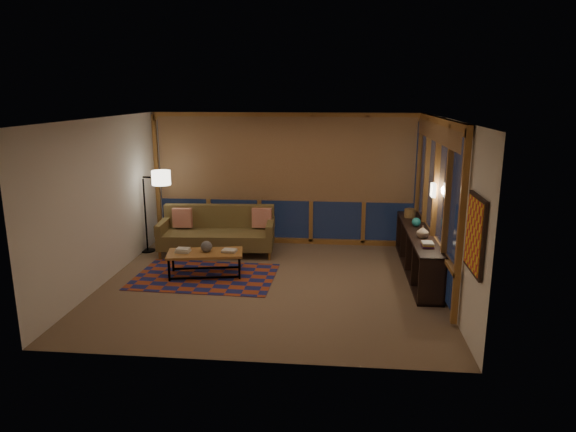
# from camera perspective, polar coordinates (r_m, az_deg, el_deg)

# --- Properties ---
(floor) EXTENTS (5.50, 5.00, 0.01)m
(floor) POSITION_cam_1_polar(r_m,az_deg,el_deg) (8.55, -2.01, -7.61)
(floor) COLOR #90725A
(floor) RESTS_ON ground
(ceiling) EXTENTS (5.50, 5.00, 0.01)m
(ceiling) POSITION_cam_1_polar(r_m,az_deg,el_deg) (7.98, -2.18, 10.76)
(ceiling) COLOR silver
(ceiling) RESTS_ON walls
(walls) EXTENTS (5.51, 5.01, 2.70)m
(walls) POSITION_cam_1_polar(r_m,az_deg,el_deg) (8.16, -2.09, 1.26)
(walls) COLOR white
(walls) RESTS_ON floor
(window_wall_back) EXTENTS (5.30, 0.16, 2.60)m
(window_wall_back) POSITION_cam_1_polar(r_m,az_deg,el_deg) (10.53, -0.33, 4.08)
(window_wall_back) COLOR #B47730
(window_wall_back) RESTS_ON walls
(window_wall_right) EXTENTS (0.16, 3.70, 2.60)m
(window_wall_right) POSITION_cam_1_polar(r_m,az_deg,el_deg) (8.83, 15.97, 1.68)
(window_wall_right) COLOR #B47730
(window_wall_right) RESTS_ON walls
(wall_art) EXTENTS (0.06, 0.74, 0.94)m
(wall_art) POSITION_cam_1_polar(r_m,az_deg,el_deg) (6.48, 20.03, -1.94)
(wall_art) COLOR red
(wall_art) RESTS_ON walls
(wall_sconce) EXTENTS (0.12, 0.18, 0.22)m
(wall_sconce) POSITION_cam_1_polar(r_m,az_deg,el_deg) (8.63, 15.84, 2.78)
(wall_sconce) COLOR white
(wall_sconce) RESTS_ON walls
(sofa) EXTENTS (2.25, 1.03, 0.90)m
(sofa) POSITION_cam_1_polar(r_m,az_deg,el_deg) (10.09, -7.89, -1.71)
(sofa) COLOR brown
(sofa) RESTS_ON floor
(pillow_left) EXTENTS (0.38, 0.14, 0.38)m
(pillow_left) POSITION_cam_1_polar(r_m,az_deg,el_deg) (10.34, -11.65, -0.42)
(pillow_left) COLOR red
(pillow_left) RESTS_ON sofa
(pillow_right) EXTENTS (0.39, 0.13, 0.38)m
(pillow_right) POSITION_cam_1_polar(r_m,az_deg,el_deg) (10.14, -2.92, -0.41)
(pillow_right) COLOR red
(pillow_right) RESTS_ON sofa
(area_rug) EXTENTS (2.42, 1.65, 0.01)m
(area_rug) POSITION_cam_1_polar(r_m,az_deg,el_deg) (9.00, -9.20, -6.65)
(area_rug) COLOR #983C1D
(area_rug) RESTS_ON floor
(coffee_table) EXTENTS (1.36, 0.80, 0.43)m
(coffee_table) POSITION_cam_1_polar(r_m,az_deg,el_deg) (8.99, -9.15, -5.28)
(coffee_table) COLOR #B47730
(coffee_table) RESTS_ON floor
(book_stack_a) EXTENTS (0.25, 0.20, 0.07)m
(book_stack_a) POSITION_cam_1_polar(r_m,az_deg,el_deg) (8.97, -11.60, -3.74)
(book_stack_a) COLOR beige
(book_stack_a) RESTS_ON coffee_table
(book_stack_b) EXTENTS (0.28, 0.23, 0.05)m
(book_stack_b) POSITION_cam_1_polar(r_m,az_deg,el_deg) (8.87, -6.53, -3.83)
(book_stack_b) COLOR beige
(book_stack_b) RESTS_ON coffee_table
(ceramic_pot) EXTENTS (0.26, 0.26, 0.20)m
(ceramic_pot) POSITION_cam_1_polar(r_m,az_deg,el_deg) (8.91, -9.05, -3.34)
(ceramic_pot) COLOR black
(ceramic_pot) RESTS_ON coffee_table
(floor_lamp) EXTENTS (0.58, 0.41, 1.64)m
(floor_lamp) POSITION_cam_1_polar(r_m,az_deg,el_deg) (10.44, -15.59, 0.53)
(floor_lamp) COLOR black
(floor_lamp) RESTS_ON floor
(bookshelf) EXTENTS (0.40, 3.02, 0.76)m
(bookshelf) POSITION_cam_1_polar(r_m,az_deg,el_deg) (9.26, 14.18, -3.89)
(bookshelf) COLOR #34211C
(bookshelf) RESTS_ON floor
(basket) EXTENTS (0.27, 0.27, 0.16)m
(basket) POSITION_cam_1_polar(r_m,az_deg,el_deg) (10.10, 13.40, 0.32)
(basket) COLOR olive
(basket) RESTS_ON bookshelf
(teal_bowl) EXTENTS (0.18, 0.18, 0.16)m
(teal_bowl) POSITION_cam_1_polar(r_m,az_deg,el_deg) (9.43, 14.06, -0.66)
(teal_bowl) COLOR teal
(teal_bowl) RESTS_ON bookshelf
(vase) EXTENTS (0.24, 0.24, 0.20)m
(vase) POSITION_cam_1_polar(r_m,az_deg,el_deg) (8.74, 14.74, -1.69)
(vase) COLOR tan
(vase) RESTS_ON bookshelf
(shelf_book_stack) EXTENTS (0.25, 0.31, 0.08)m
(shelf_book_stack) POSITION_cam_1_polar(r_m,az_deg,el_deg) (8.27, 15.24, -3.03)
(shelf_book_stack) COLOR beige
(shelf_book_stack) RESTS_ON bookshelf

